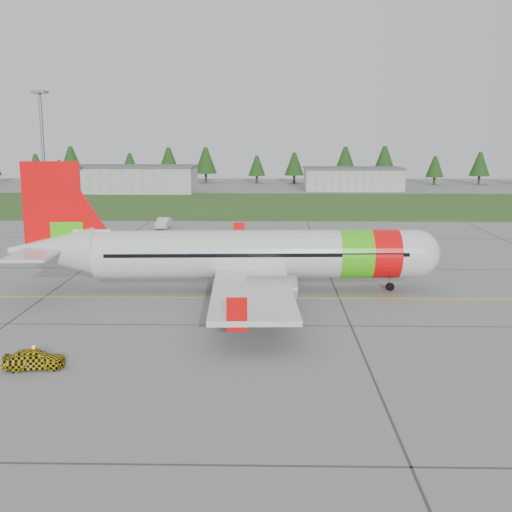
{
  "coord_description": "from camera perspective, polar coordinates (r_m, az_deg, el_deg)",
  "views": [
    {
      "loc": [
        4.08,
        -44.55,
        13.53
      ],
      "look_at": [
        2.99,
        7.37,
        3.73
      ],
      "focal_mm": 45.0,
      "sensor_mm": 36.0,
      "label": 1
    }
  ],
  "objects": [
    {
      "name": "follow_me_car",
      "position": [
        39.95,
        -19.22,
        -7.03
      ],
      "size": [
        1.41,
        1.6,
        3.56
      ],
      "primitive_type": "imported",
      "rotation": [
        0.0,
        0.0,
        1.72
      ],
      "color": "yellow",
      "rests_on": "ground"
    },
    {
      "name": "hangar_west",
      "position": [
        158.61,
        -11.28,
        6.68
      ],
      "size": [
        32.0,
        14.0,
        6.0
      ],
      "primitive_type": "cube",
      "color": "#A8A8A3",
      "rests_on": "ground"
    },
    {
      "name": "service_van",
      "position": [
        95.26,
        -8.25,
        3.88
      ],
      "size": [
        1.78,
        1.7,
        4.84
      ],
      "primitive_type": "imported",
      "rotation": [
        0.0,
        0.0,
        -0.06
      ],
      "color": "beige",
      "rests_on": "ground"
    },
    {
      "name": "hangar_east",
      "position": [
        164.25,
        8.58,
        6.75
      ],
      "size": [
        24.0,
        12.0,
        5.2
      ],
      "primitive_type": "cube",
      "color": "#A8A8A3",
      "rests_on": "ground"
    },
    {
      "name": "aircraft",
      "position": [
        55.86,
        -0.87,
        0.12
      ],
      "size": [
        37.58,
        34.57,
        11.38
      ],
      "rotation": [
        0.0,
        0.0,
        0.04
      ],
      "color": "silver",
      "rests_on": "ground"
    },
    {
      "name": "taxi_guideline",
      "position": [
        54.41,
        -3.14,
        -3.71
      ],
      "size": [
        120.0,
        0.25,
        0.02
      ],
      "primitive_type": "cube",
      "color": "gold",
      "rests_on": "ground"
    },
    {
      "name": "ground",
      "position": [
        46.74,
        -3.88,
        -6.16
      ],
      "size": [
        320.0,
        320.0,
        0.0
      ],
      "primitive_type": "plane",
      "color": "gray",
      "rests_on": "ground"
    },
    {
      "name": "floodlight_mast",
      "position": [
        108.77,
        -18.36,
        8.29
      ],
      "size": [
        0.5,
        0.5,
        20.0
      ],
      "primitive_type": "cylinder",
      "color": "slate",
      "rests_on": "ground"
    },
    {
      "name": "treeline",
      "position": [
        182.79,
        -0.07,
        8.01
      ],
      "size": [
        160.0,
        8.0,
        10.0
      ],
      "primitive_type": null,
      "color": "#1C3F14",
      "rests_on": "ground"
    },
    {
      "name": "grass_strip",
      "position": [
        127.33,
        -0.64,
        4.59
      ],
      "size": [
        320.0,
        50.0,
        0.03
      ],
      "primitive_type": "cube",
      "color": "#30561E",
      "rests_on": "ground"
    }
  ]
}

